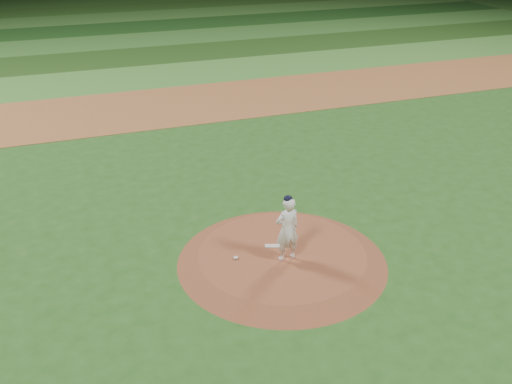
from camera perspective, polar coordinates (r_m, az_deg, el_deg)
The scene contains 12 objects.
ground at distance 15.13m, azimuth 2.60°, elevation -6.93°, with size 120.00×120.00×0.00m, color #24521A.
infield_dirt_band at distance 27.39m, azimuth -8.67°, elevation 8.53°, with size 70.00×6.00×0.02m, color #93572D.
outfield_stripe_0 at distance 32.59m, azimuth -10.74°, elevation 11.27°, with size 70.00×5.00×0.02m, color #3C7A2C.
outfield_stripe_1 at distance 37.40m, azimuth -12.14°, elevation 13.09°, with size 70.00×5.00×0.02m, color #1F4215.
outfield_stripe_2 at distance 42.25m, azimuth -13.23°, elevation 14.49°, with size 70.00×5.00×0.02m, color #306725.
outfield_stripe_3 at distance 47.13m, azimuth -14.10°, elevation 15.59°, with size 70.00×5.00×0.02m, color #173F14.
outfield_stripe_4 at distance 52.03m, azimuth -14.82°, elevation 16.49°, with size 70.00×5.00×0.02m, color #326525.
outfield_stripe_5 at distance 56.95m, azimuth -15.42°, elevation 17.23°, with size 70.00×5.00×0.02m, color #234C18.
pitchers_mound at distance 15.06m, azimuth 2.61°, elevation -6.53°, with size 5.50×5.50×0.25m, color brown.
pitching_rubber at distance 15.26m, azimuth 2.05°, elevation -5.41°, with size 0.62×0.15×0.03m, color beige.
rosin_bag at distance 14.74m, azimuth -2.04°, elevation -6.58°, with size 0.13×0.13×0.07m, color beige.
pitcher_on_mound at distance 14.30m, azimuth 3.15°, elevation -3.69°, with size 0.68×0.48×1.82m.
Camera 1 is at (-4.93, -11.62, 8.33)m, focal length 40.00 mm.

